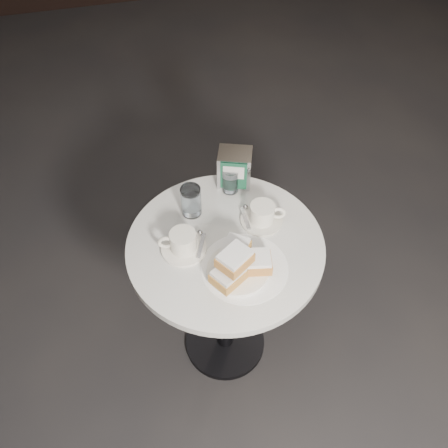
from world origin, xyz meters
TOP-DOWN VIEW (x-y plane):
  - ground at (0.00, 0.00)m, footprint 7.00×7.00m
  - cafe_table at (0.00, 0.00)m, footprint 0.70×0.70m
  - sugar_spill at (0.04, -0.11)m, footprint 0.36×0.36m
  - beignet_plate at (0.01, -0.13)m, footprint 0.25×0.25m
  - coffee_cup_left at (-0.15, 0.01)m, footprint 0.18×0.18m
  - coffee_cup_right at (0.16, 0.07)m, footprint 0.19×0.19m
  - water_glass_left at (-0.08, 0.18)m, footprint 0.08×0.08m
  - water_glass_right at (0.08, 0.25)m, footprint 0.08×0.08m
  - napkin_dispenser at (0.11, 0.29)m, footprint 0.15×0.14m

SIDE VIEW (x-z plane):
  - ground at x=0.00m, z-range 0.00..0.00m
  - cafe_table at x=0.00m, z-range 0.17..0.92m
  - sugar_spill at x=0.04m, z-range 0.74..0.75m
  - coffee_cup_right at x=0.16m, z-range 0.74..0.82m
  - coffee_cup_left at x=-0.15m, z-range 0.74..0.82m
  - water_glass_right at x=0.08m, z-range 0.74..0.85m
  - beignet_plate at x=0.01m, z-range 0.73..0.86m
  - water_glass_left at x=-0.08m, z-range 0.74..0.86m
  - napkin_dispenser at x=0.11m, z-range 0.75..0.89m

